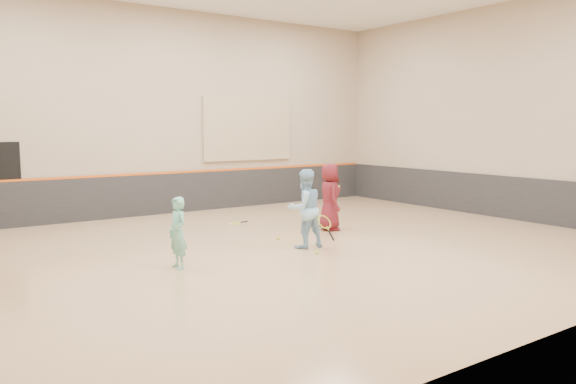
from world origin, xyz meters
TOP-DOWN VIEW (x-y plane):
  - room at (0.00, 0.00)m, footprint 15.04×12.04m
  - wainscot_back at (0.00, 5.97)m, footprint 14.90×0.04m
  - wainscot_right at (7.47, 0.00)m, footprint 0.04×11.90m
  - accent_stripe at (0.00, 5.96)m, footprint 14.90×0.03m
  - acoustic_panel at (2.80, 5.95)m, footprint 3.20×0.08m
  - girl at (-2.41, -0.25)m, footprint 0.33×0.49m
  - instructor at (0.54, -0.16)m, footprint 0.85×0.68m
  - young_man at (2.28, 1.14)m, footprint 0.79×0.95m
  - held_racket at (0.75, -0.56)m, footprint 0.50×0.50m
  - spare_racket at (0.73, 3.25)m, footprint 0.62×0.62m
  - ball_under_racket at (0.37, -0.81)m, footprint 0.07×0.07m
  - ball_in_hand at (2.47, 1.02)m, footprint 0.07×0.07m
  - ball_beside_spare at (0.54, 0.86)m, footprint 0.07×0.07m

SIDE VIEW (x-z plane):
  - ball_under_racket at x=0.37m, z-range 0.00..0.07m
  - ball_beside_spare at x=0.54m, z-range 0.00..0.07m
  - spare_racket at x=0.73m, z-range 0.00..0.14m
  - held_racket at x=0.75m, z-range 0.29..0.89m
  - wainscot_back at x=0.00m, z-range 0.00..1.20m
  - wainscot_right at x=7.47m, z-range 0.00..1.20m
  - girl at x=-2.41m, z-range 0.00..1.32m
  - room at x=0.00m, z-range -2.30..3.92m
  - young_man at x=2.28m, z-range 0.00..1.67m
  - instructor at x=0.54m, z-range 0.00..1.69m
  - ball_in_hand at x=2.47m, z-range 1.06..1.13m
  - accent_stripe at x=0.00m, z-range 1.19..1.25m
  - acoustic_panel at x=2.80m, z-range 1.50..3.50m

